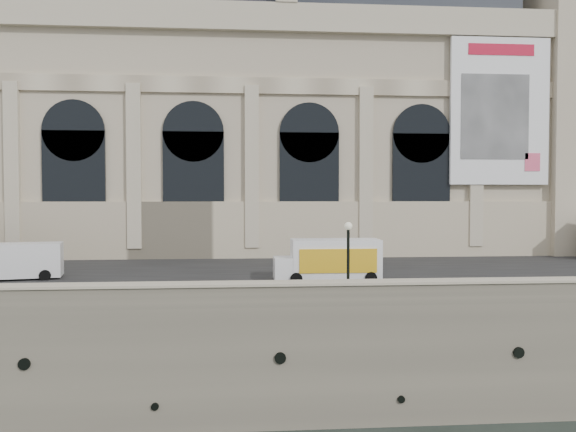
# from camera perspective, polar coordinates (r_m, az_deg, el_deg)

# --- Properties ---
(ground) EXTENTS (260.00, 260.00, 0.00)m
(ground) POSITION_cam_1_polar(r_m,az_deg,el_deg) (29.22, -4.99, -21.05)
(ground) COLOR black
(ground) RESTS_ON ground
(quay) EXTENTS (160.00, 70.00, 6.00)m
(quay) POSITION_cam_1_polar(r_m,az_deg,el_deg) (62.46, -4.78, -5.77)
(quay) COLOR gray
(quay) RESTS_ON ground
(street) EXTENTS (160.00, 24.00, 0.06)m
(street) POSITION_cam_1_polar(r_m,az_deg,el_deg) (41.25, -4.88, -5.54)
(street) COLOR #2D2D2D
(street) RESTS_ON quay
(parapet) EXTENTS (160.00, 1.40, 1.21)m
(parapet) POSITION_cam_1_polar(r_m,az_deg,el_deg) (27.91, -5.02, -7.95)
(parapet) COLOR gray
(parapet) RESTS_ON quay
(museum) EXTENTS (69.00, 18.70, 29.10)m
(museum) POSITION_cam_1_polar(r_m,az_deg,el_deg) (58.67, -10.78, 10.09)
(museum) COLOR #BBAE90
(museum) RESTS_ON quay
(clock_pavilion) EXTENTS (13.00, 14.72, 36.70)m
(clock_pavilion) POSITION_cam_1_polar(r_m,az_deg,el_deg) (65.50, 27.23, 12.32)
(clock_pavilion) COLOR #BBAE90
(clock_pavilion) RESTS_ON quay
(van_c) EXTENTS (5.66, 3.03, 2.39)m
(van_c) POSITION_cam_1_polar(r_m,az_deg,el_deg) (40.56, -26.08, -4.17)
(van_c) COLOR silver
(van_c) RESTS_ON quay
(box_truck) EXTENTS (6.74, 2.45, 2.71)m
(box_truck) POSITION_cam_1_polar(r_m,az_deg,el_deg) (35.89, 4.23, -4.52)
(box_truck) COLOR white
(box_truck) RESTS_ON quay
(lamp_right) EXTENTS (0.42, 0.42, 4.12)m
(lamp_right) POSITION_cam_1_polar(r_m,az_deg,el_deg) (29.24, 6.13, -4.66)
(lamp_right) COLOR black
(lamp_right) RESTS_ON quay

